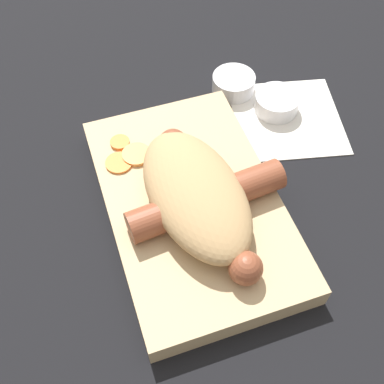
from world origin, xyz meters
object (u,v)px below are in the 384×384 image
condiment_cup_near (276,104)px  bread_roll (200,192)px  condiment_cup_far (233,85)px  sausage (207,200)px  food_tray (192,205)px

condiment_cup_near → bread_roll: bearing=-49.7°
condiment_cup_far → sausage: bearing=-29.6°
condiment_cup_near → condiment_cup_far: same height
condiment_cup_near → condiment_cup_far: (-0.05, -0.04, 0.00)m
sausage → condiment_cup_near: bearing=132.8°
food_tray → sausage: size_ratio=1.44×
food_tray → bread_roll: bread_roll is taller
food_tray → sausage: sausage is taller
food_tray → bread_roll: 0.04m
bread_roll → condiment_cup_near: size_ratio=3.20×
bread_roll → sausage: (0.01, 0.00, -0.01)m
food_tray → condiment_cup_far: food_tray is taller
food_tray → sausage: (0.02, 0.01, 0.03)m
condiment_cup_far → bread_roll: bearing=-31.8°
food_tray → sausage: bearing=28.4°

